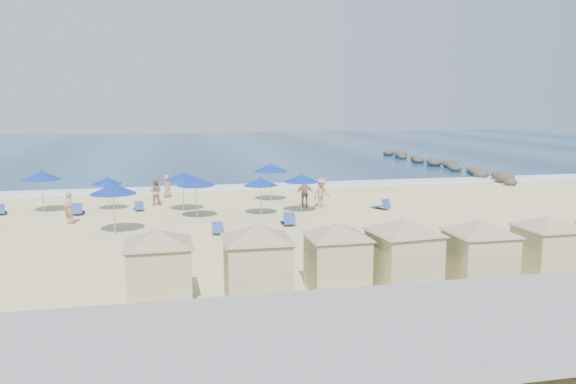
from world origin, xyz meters
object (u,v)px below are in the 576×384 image
at_px(umbrella_8, 271,168).
at_px(beachgoer_4, 167,186).
at_px(umbrella_2, 42,176).
at_px(trash_bin, 253,243).
at_px(umbrella_5, 183,177).
at_px(cabana_2, 337,248).
at_px(beachgoer_0, 69,208).
at_px(cabana_0, 159,257).
at_px(cabana_5, 548,239).
at_px(umbrella_6, 196,182).
at_px(umbrella_7, 261,182).
at_px(rock_jetty, 440,163).
at_px(beachgoer_2, 305,193).
at_px(cabana_3, 404,245).
at_px(umbrella_3, 113,189).
at_px(cabana_1, 257,253).
at_px(beachgoer_1, 155,192).
at_px(umbrella_4, 107,181).
at_px(umbrella_9, 301,178).
at_px(cabana_4, 480,245).
at_px(beachgoer_3, 321,193).

relative_size(umbrella_8, beachgoer_4, 1.65).
bearing_deg(umbrella_2, umbrella_8, 4.05).
relative_size(trash_bin, beachgoer_4, 0.52).
relative_size(umbrella_5, beachgoer_4, 1.55).
xyz_separation_m(cabana_2, beachgoer_0, (-10.75, 13.22, -0.62)).
xyz_separation_m(cabana_0, cabana_5, (13.91, -0.29, -0.06)).
height_order(cabana_5, umbrella_6, cabana_5).
bearing_deg(cabana_2, umbrella_7, 91.71).
bearing_deg(rock_jetty, beachgoer_2, -135.12).
bearing_deg(cabana_3, umbrella_3, 134.17).
distance_m(cabana_1, beachgoer_4, 21.55).
bearing_deg(beachgoer_1, trash_bin, 123.07).
bearing_deg(umbrella_7, cabana_5, -58.44).
xyz_separation_m(umbrella_2, umbrella_8, (13.75, 0.97, 0.02)).
bearing_deg(trash_bin, umbrella_4, 130.68).
xyz_separation_m(cabana_2, beachgoer_1, (-6.36, 18.17, -0.66)).
distance_m(cabana_5, umbrella_9, 15.15).
relative_size(cabana_1, beachgoer_0, 2.54).
relative_size(cabana_0, umbrella_8, 1.66).
xyz_separation_m(cabana_4, beachgoer_2, (-2.22, 16.16, -0.67)).
bearing_deg(cabana_2, umbrella_3, 128.15).
height_order(cabana_3, umbrella_5, cabana_3).
height_order(cabana_2, umbrella_7, cabana_2).
bearing_deg(rock_jetty, cabana_4, -115.30).
bearing_deg(umbrella_8, cabana_5, -68.93).
height_order(cabana_0, cabana_1, cabana_1).
distance_m(trash_bin, umbrella_9, 9.18).
relative_size(trash_bin, cabana_5, 0.20).
distance_m(umbrella_4, umbrella_6, 6.20).
xyz_separation_m(cabana_1, beachgoer_4, (-2.82, 21.35, -0.81)).
bearing_deg(cabana_4, umbrella_9, 101.25).
distance_m(umbrella_3, beachgoer_1, 8.08).
bearing_deg(beachgoer_3, umbrella_2, 147.54).
xyz_separation_m(rock_jetty, cabana_5, (-13.34, -34.21, 1.12)).
bearing_deg(beachgoer_1, cabana_0, 105.50).
distance_m(umbrella_3, beachgoer_4, 11.00).
relative_size(rock_jetty, cabana_5, 6.45).
height_order(cabana_3, umbrella_8, cabana_3).
xyz_separation_m(umbrella_5, umbrella_9, (6.74, -1.89, -0.04)).
bearing_deg(cabana_2, cabana_0, 179.69).
bearing_deg(beachgoer_2, umbrella_7, 47.01).
xyz_separation_m(umbrella_7, beachgoer_2, (3.09, 2.02, -1.09)).
bearing_deg(cabana_2, umbrella_9, 81.52).
height_order(cabana_4, umbrella_6, cabana_4).
xyz_separation_m(cabana_2, beachgoer_4, (-5.63, 21.02, -0.71)).
height_order(umbrella_3, beachgoer_3, umbrella_3).
relative_size(cabana_5, umbrella_4, 1.99).
distance_m(rock_jetty, cabana_5, 36.73).
bearing_deg(rock_jetty, umbrella_4, -150.64).
distance_m(umbrella_2, umbrella_6, 9.41).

